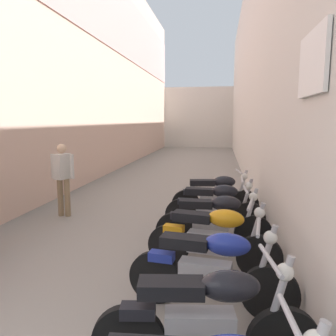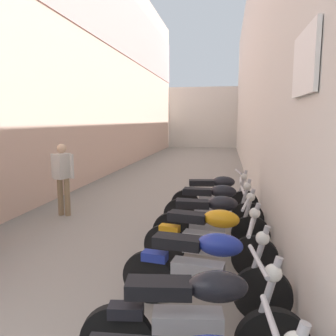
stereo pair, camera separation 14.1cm
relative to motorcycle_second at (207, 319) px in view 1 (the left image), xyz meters
The scene contains 11 objects.
ground_plane 8.49m from the motorcycle_second, 101.10° to the left, with size 40.78×40.78×0.00m, color gray.
building_left 11.84m from the motorcycle_second, 113.15° to the left, with size 0.45×24.78×8.64m.
building_right 10.88m from the motorcycle_second, 83.69° to the left, with size 0.45×24.78×7.55m.
building_far_end 23.83m from the motorcycle_second, 93.94° to the left, with size 8.15×2.00×4.53m, color beige.
motorcycle_second is the anchor object (origin of this frame).
motorcycle_third 0.93m from the motorcycle_second, 90.00° to the left, with size 1.84×0.58×1.04m.
motorcycle_fourth 1.86m from the motorcycle_second, 90.00° to the left, with size 1.84×0.58×1.04m.
motorcycle_fifth 2.63m from the motorcycle_second, 90.00° to the left, with size 1.85×0.58×1.04m.
motorcycle_sixth 3.53m from the motorcycle_second, 90.00° to the left, with size 1.85×0.58×1.04m.
motorcycle_seventh 4.45m from the motorcycle_second, 90.00° to the left, with size 1.84×0.58×1.04m.
pedestrian_further_down 5.23m from the motorcycle_second, 128.63° to the left, with size 0.52×0.39×1.57m.
Camera 1 is at (1.70, -0.37, 2.07)m, focal length 35.18 mm.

